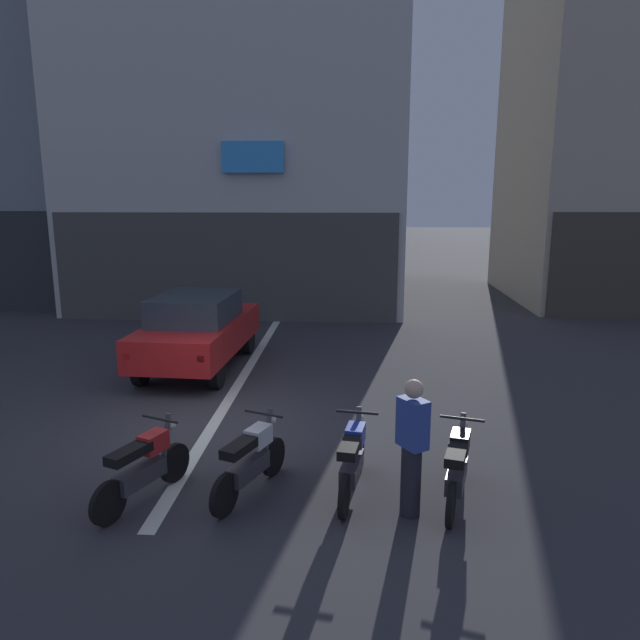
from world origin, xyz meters
The scene contains 9 objects.
ground_plane centered at (0.00, 0.00, 0.00)m, with size 120.00×120.00×0.00m, color #333338.
lane_centre_line centered at (0.00, 6.00, 0.00)m, with size 0.20×18.00×0.01m, color silver.
building_mid_block centered at (-1.52, 12.94, 8.69)m, with size 10.54×9.53×17.41m.
car_red_crossing_near centered at (-1.06, 3.35, 0.89)m, with size 1.99×4.19×1.64m.
motorcycle_red_row_leftmost centered at (-0.26, -2.26, 0.46)m, with size 0.75×1.57×0.98m.
motorcycle_white_row_left_mid centered at (1.02, -2.01, 0.46)m, with size 0.74×1.57×0.98m.
motorcycle_blue_row_centre centered at (2.29, -1.91, 0.46)m, with size 0.55×1.66×0.98m.
motorcycle_black_row_right_mid centered at (3.58, -2.04, 0.46)m, with size 0.62×1.63×0.98m.
person_by_motorcycles centered at (2.98, -2.39, 0.86)m, with size 0.38×0.42×1.67m.
Camera 1 is at (2.29, -8.76, 3.71)m, focal length 32.93 mm.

